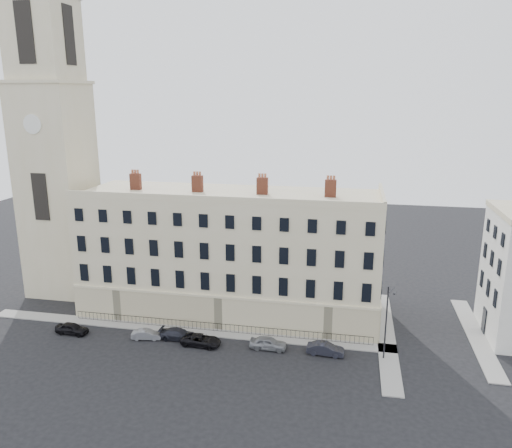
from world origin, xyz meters
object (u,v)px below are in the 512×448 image
object	(u,v)px
car_c	(179,334)
streetlamp	(387,320)
car_f	(325,349)
car_a	(72,328)
car_d	(201,340)
car_e	(268,343)
car_b	(147,334)

from	to	relation	value
car_c	streetlamp	distance (m)	22.60
car_c	car_f	world-z (taller)	car_f
car_a	car_d	world-z (taller)	car_a
car_e	car_a	bearing A→B (deg)	92.29
car_c	car_e	xyz separation A→B (m)	(10.16, -0.19, 0.06)
car_a	car_b	bearing A→B (deg)	-84.41
car_c	car_d	size ratio (longest dim) A/B	0.97
car_b	car_c	size ratio (longest dim) A/B	0.78
car_c	streetlamp	xyz separation A→B (m)	(22.27, -0.08, 3.82)
car_d	car_f	size ratio (longest dim) A/B	1.12
car_c	car_f	bearing A→B (deg)	-90.03
car_e	car_f	distance (m)	6.10
car_a	car_d	distance (m)	15.25
car_c	car_e	world-z (taller)	car_e
car_a	car_f	bearing A→B (deg)	-85.71
car_a	streetlamp	distance (m)	34.90
car_e	car_c	bearing A→B (deg)	89.12
car_b	car_f	bearing A→B (deg)	-98.78
car_e	car_f	size ratio (longest dim) A/B	1.02
car_f	car_b	bearing A→B (deg)	94.43
car_a	streetlamp	world-z (taller)	streetlamp
car_f	streetlamp	bearing A→B (deg)	-85.04
car_c	car_f	size ratio (longest dim) A/B	1.09
car_f	streetlamp	distance (m)	7.11
car_b	car_f	xyz separation A→B (m)	(19.80, 0.34, 0.10)
car_b	car_e	size ratio (longest dim) A/B	0.83
car_a	car_d	xyz separation A→B (m)	(15.25, 0.22, -0.04)
car_b	car_c	xyz separation A→B (m)	(3.54, 0.58, 0.07)
car_a	car_b	size ratio (longest dim) A/B	1.14
car_a	car_e	xyz separation A→B (m)	(22.57, 0.83, 0.04)
car_f	car_a	bearing A→B (deg)	95.01
car_c	streetlamp	world-z (taller)	streetlamp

